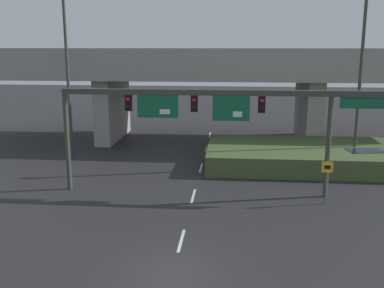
# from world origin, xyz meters

# --- Properties ---
(ground_plane) EXTENTS (160.00, 160.00, 0.00)m
(ground_plane) POSITION_xyz_m (0.00, 0.00, 0.00)
(ground_plane) COLOR #262628
(lane_markings) EXTENTS (0.14, 32.98, 0.01)m
(lane_markings) POSITION_xyz_m (0.00, 12.02, 0.00)
(lane_markings) COLOR silver
(lane_markings) RESTS_ON ground
(signal_gantry) EXTENTS (18.63, 0.44, 6.13)m
(signal_gantry) POSITION_xyz_m (1.09, 9.55, 5.06)
(signal_gantry) COLOR #383D33
(signal_gantry) RESTS_ON ground
(speed_limit_sign) EXTENTS (0.60, 0.11, 2.47)m
(speed_limit_sign) POSITION_xyz_m (7.37, 8.27, 1.61)
(speed_limit_sign) COLOR #4C4C4C
(speed_limit_sign) RESTS_ON ground
(highway_light_pole_near) EXTENTS (0.70, 0.36, 13.82)m
(highway_light_pole_near) POSITION_xyz_m (-10.54, 18.10, 7.28)
(highway_light_pole_near) COLOR #383D33
(highway_light_pole_near) RESTS_ON ground
(highway_light_pole_far) EXTENTS (0.70, 0.36, 12.75)m
(highway_light_pole_far) POSITION_xyz_m (11.09, 16.98, 6.75)
(highway_light_pole_far) COLOR #383D33
(highway_light_pole_far) RESTS_ON ground
(overpass_bridge) EXTENTS (41.99, 9.73, 8.34)m
(overpass_bridge) POSITION_xyz_m (0.00, 24.69, 6.05)
(overpass_bridge) COLOR gray
(overpass_bridge) RESTS_ON ground
(grass_embankment) EXTENTS (14.73, 7.95, 1.36)m
(grass_embankment) POSITION_xyz_m (7.80, 16.67, 0.68)
(grass_embankment) COLOR #42562D
(grass_embankment) RESTS_ON ground
(parked_sedan_near_right) EXTENTS (4.96, 2.53, 1.39)m
(parked_sedan_near_right) POSITION_xyz_m (11.64, 15.71, 0.64)
(parked_sedan_near_right) COLOR black
(parked_sedan_near_right) RESTS_ON ground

